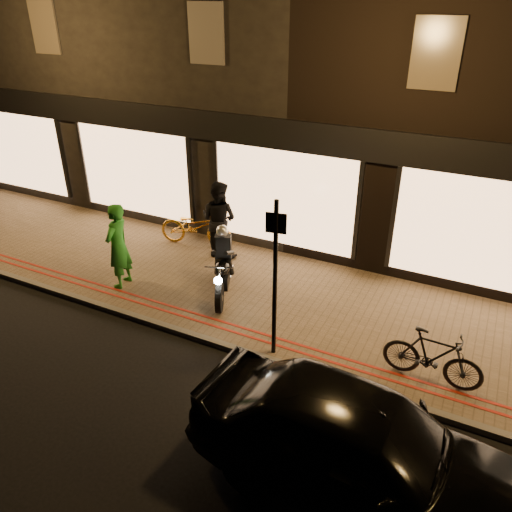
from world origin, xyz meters
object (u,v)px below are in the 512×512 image
at_px(motorcycle, 223,269).
at_px(bicycle_gold, 196,227).
at_px(sign_post, 275,273).
at_px(parked_car, 360,445).
at_px(person_green, 118,246).

bearing_deg(motorcycle, bicycle_gold, 112.65).
distance_m(sign_post, parked_car, 3.10).
bearing_deg(sign_post, person_green, 170.78).
xyz_separation_m(sign_post, person_green, (-4.08, 0.66, -0.70)).
height_order(person_green, parked_car, person_green).
distance_m(motorcycle, parked_car, 5.21).
bearing_deg(person_green, bicycle_gold, 164.13).
relative_size(sign_post, person_green, 1.54).
height_order(sign_post, person_green, sign_post).
distance_m(bicycle_gold, parked_car, 7.80).
relative_size(person_green, parked_car, 0.42).
bearing_deg(bicycle_gold, sign_post, -143.83).
distance_m(bicycle_gold, person_green, 2.57).
bearing_deg(bicycle_gold, parked_car, -144.73).
bearing_deg(motorcycle, parked_car, -63.33).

